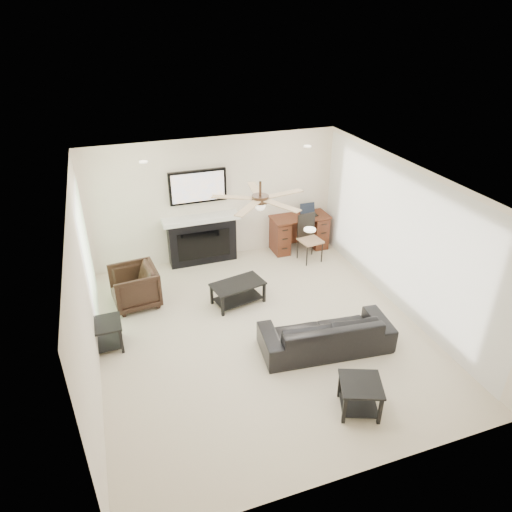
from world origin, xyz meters
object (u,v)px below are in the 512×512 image
object	(u,v)px
sofa	(326,332)
fireplace_unit	(201,219)
desk	(299,233)
coffee_table	(238,293)
armchair	(135,287)

from	to	relation	value
sofa	fireplace_unit	bearing A→B (deg)	-65.10
desk	coffee_table	bearing A→B (deg)	-139.90
fireplace_unit	sofa	bearing A→B (deg)	-70.86
coffee_table	fireplace_unit	world-z (taller)	fireplace_unit
coffee_table	fireplace_unit	bearing A→B (deg)	86.06
sofa	desk	xyz separation A→B (m)	(0.95, 3.16, 0.09)
sofa	coffee_table	size ratio (longest dim) A/B	2.20
sofa	desk	bearing A→B (deg)	-100.99
armchair	coffee_table	distance (m)	1.79
sofa	armchair	bearing A→B (deg)	-33.83
sofa	coffee_table	distance (m)	1.84
sofa	desk	size ratio (longest dim) A/B	1.62
fireplace_unit	desk	bearing A→B (deg)	-2.79
coffee_table	sofa	bearing A→B (deg)	-72.52
sofa	fireplace_unit	world-z (taller)	fireplace_unit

